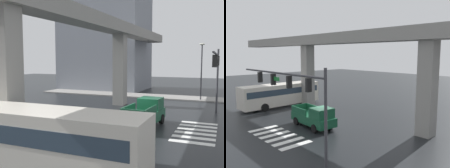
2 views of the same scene
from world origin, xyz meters
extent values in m
plane|color=black|center=(0.00, 0.00, 0.00)|extent=(120.00, 120.00, 0.00)
cube|color=silver|center=(-2.75, -4.83, 0.01)|extent=(0.55, 2.80, 0.01)
cube|color=silver|center=(-1.65, -4.83, 0.01)|extent=(0.55, 2.80, 0.01)
cube|color=silver|center=(-0.55, -4.83, 0.01)|extent=(0.55, 2.80, 0.01)
cube|color=silver|center=(0.55, -4.83, 0.01)|extent=(0.55, 2.80, 0.01)
cube|color=silver|center=(1.65, -4.83, 0.01)|extent=(0.55, 2.80, 0.01)
cube|color=silver|center=(2.75, -4.83, 0.01)|extent=(0.55, 2.80, 0.01)
cube|color=gray|center=(0.00, 4.44, 8.69)|extent=(50.20, 2.18, 1.20)
cube|color=gray|center=(-8.45, 4.44, 4.05)|extent=(1.30, 1.30, 8.09)
cube|color=gray|center=(8.45, 4.44, 4.05)|extent=(1.30, 1.30, 8.09)
cube|color=#14472D|center=(-0.14, -1.03, 0.78)|extent=(5.20, 2.19, 0.80)
cube|color=#14472D|center=(1.31, -1.12, 1.63)|extent=(1.80, 1.84, 0.90)
cube|color=#3F5160|center=(1.78, -1.14, 1.63)|extent=(0.20, 1.67, 0.77)
cube|color=#14472D|center=(-1.23, -0.09, 1.48)|extent=(2.65, 0.25, 0.60)
cube|color=#14472D|center=(-1.33, -1.84, 1.48)|extent=(2.65, 0.25, 0.60)
cube|color=#14472D|center=(-2.63, -0.89, 1.48)|extent=(0.20, 1.75, 0.60)
cylinder|color=black|center=(1.49, -0.22, 0.38)|extent=(0.77, 0.32, 0.76)
cylinder|color=black|center=(1.39, -2.03, 0.38)|extent=(0.77, 0.32, 0.76)
cylinder|color=black|center=(-1.66, -0.04, 0.38)|extent=(0.77, 0.32, 0.76)
cylinder|color=black|center=(-1.77, -1.84, 0.38)|extent=(0.77, 0.32, 0.76)
cube|color=beige|center=(-10.26, 1.31, 1.64)|extent=(2.66, 10.84, 2.70)
cube|color=#2D3D4C|center=(-10.26, 1.31, 2.11)|extent=(2.69, 10.30, 0.76)
cube|color=#2D3D4C|center=(-10.34, 6.67, 1.98)|extent=(2.25, 0.11, 1.49)
cylinder|color=black|center=(-11.54, 5.07, 0.48)|extent=(0.36, 0.97, 0.96)
cylinder|color=black|center=(-9.09, 5.11, 0.48)|extent=(0.36, 0.97, 0.96)
cylinder|color=black|center=(-11.44, -1.68, 0.48)|extent=(0.36, 0.97, 0.96)
cylinder|color=black|center=(-8.99, -1.64, 0.48)|extent=(0.36, 0.97, 0.96)
cylinder|color=#38383D|center=(7.64, -5.96, 3.10)|extent=(0.18, 0.18, 6.20)
cylinder|color=#38383D|center=(2.24, -5.96, 5.60)|extent=(10.80, 0.14, 0.14)
cube|color=black|center=(6.04, -5.96, 5.08)|extent=(0.24, 0.32, 0.84)
sphere|color=red|center=(6.04, -5.96, 5.34)|extent=(0.17, 0.17, 0.17)
cube|color=black|center=(3.84, -5.96, 5.08)|extent=(0.24, 0.32, 0.84)
sphere|color=red|center=(3.84, -5.96, 5.34)|extent=(0.17, 0.17, 0.17)
cube|color=black|center=(1.64, -5.96, 5.08)|extent=(0.24, 0.32, 0.84)
sphere|color=red|center=(1.64, -5.96, 5.34)|extent=(0.17, 0.17, 0.17)
cube|color=black|center=(-0.56, -5.96, 5.08)|extent=(0.24, 0.32, 0.84)
sphere|color=red|center=(-0.56, -5.96, 5.34)|extent=(0.17, 0.17, 0.17)
cube|color=#19722D|center=(1.96, -5.96, 5.15)|extent=(1.10, 0.04, 0.28)
camera|label=1|loc=(-19.31, -6.62, 5.14)|focal=41.87mm
camera|label=2|loc=(17.62, -14.35, 6.98)|focal=37.96mm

